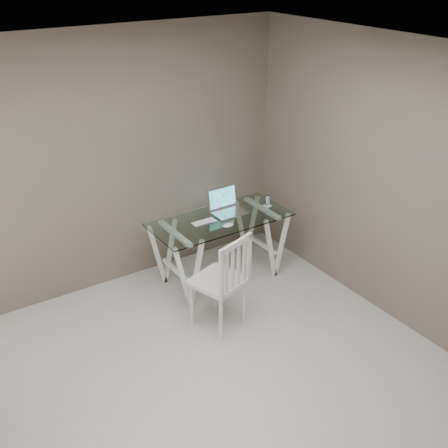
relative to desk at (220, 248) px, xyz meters
name	(u,v)px	position (x,y,z in m)	size (l,w,h in m)	color
room	(223,213)	(-1.01, -1.59, 1.33)	(4.50, 4.52, 2.71)	#A9A7A2
desk	(220,248)	(0.00, 0.00, 0.00)	(1.50, 0.70, 0.75)	silver
chair	(225,278)	(-0.44, -0.75, 0.16)	(0.57, 0.57, 0.99)	silver
laptop	(226,206)	(0.16, 0.12, 0.42)	(0.36, 0.29, 0.25)	#B5B5B9
keyboard	(203,222)	(-0.20, 0.02, 0.37)	(0.27, 0.11, 0.01)	silver
mouse	(228,225)	(-0.04, -0.21, 0.38)	(0.12, 0.07, 0.04)	silver
phone_dock	(268,203)	(0.61, -0.02, 0.40)	(0.07, 0.07, 0.12)	white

